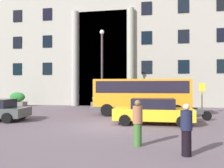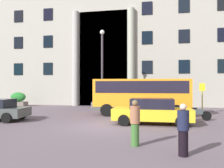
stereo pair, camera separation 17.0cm
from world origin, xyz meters
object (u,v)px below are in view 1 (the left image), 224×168
(hedge_planter_far_east, at_px, (17,100))
(parked_sedan_second, at_px, (153,111))
(hedge_planter_entrance_left, at_px, (170,102))
(hedge_planter_east, at_px, (100,101))
(scooter_by_planter, at_px, (195,113))
(bus_stop_sign, at_px, (202,95))
(orange_minibus, at_px, (142,94))
(lamppost_plaza_centre, at_px, (102,63))
(pedestrian_man_red_shirt, at_px, (186,130))
(pedestrian_woman_with_bag, at_px, (138,123))

(hedge_planter_far_east, height_order, parked_sedan_second, hedge_planter_far_east)
(hedge_planter_entrance_left, height_order, hedge_planter_east, hedge_planter_entrance_left)
(scooter_by_planter, bearing_deg, parked_sedan_second, -155.84)
(bus_stop_sign, bearing_deg, orange_minibus, -160.17)
(hedge_planter_east, distance_m, hedge_planter_far_east, 9.23)
(hedge_planter_entrance_left, distance_m, hedge_planter_far_east, 16.09)
(bus_stop_sign, xyz_separation_m, hedge_planter_entrance_left, (-2.27, 3.49, -0.84))
(orange_minibus, bearing_deg, lamppost_plaza_centre, 141.64)
(pedestrian_man_red_shirt, bearing_deg, hedge_planter_entrance_left, -177.26)
(pedestrian_woman_with_bag, bearing_deg, hedge_planter_far_east, 106.42)
(hedge_planter_east, height_order, hedge_planter_far_east, hedge_planter_far_east)
(bus_stop_sign, xyz_separation_m, hedge_planter_far_east, (-18.36, 3.53, -0.77))
(hedge_planter_entrance_left, height_order, lamppost_plaza_centre, lamppost_plaza_centre)
(parked_sedan_second, distance_m, lamppost_plaza_centre, 9.06)
(hedge_planter_far_east, relative_size, parked_sedan_second, 0.41)
(orange_minibus, height_order, scooter_by_planter, orange_minibus)
(hedge_planter_far_east, bearing_deg, parked_sedan_second, -32.82)
(hedge_planter_far_east, distance_m, parked_sedan_second, 17.32)
(hedge_planter_entrance_left, relative_size, hedge_planter_east, 1.16)
(lamppost_plaza_centre, bearing_deg, pedestrian_man_red_shirt, -66.44)
(orange_minibus, relative_size, pedestrian_woman_with_bag, 4.23)
(scooter_by_planter, height_order, pedestrian_man_red_shirt, pedestrian_man_red_shirt)
(orange_minibus, bearing_deg, scooter_by_planter, -35.12)
(pedestrian_man_red_shirt, bearing_deg, pedestrian_woman_with_bag, -116.33)
(hedge_planter_east, xyz_separation_m, hedge_planter_far_east, (-9.23, -0.01, 0.10))
(pedestrian_woman_with_bag, height_order, lamppost_plaza_centre, lamppost_plaza_centre)
(orange_minibus, distance_m, pedestrian_woman_with_bag, 9.28)
(hedge_planter_far_east, relative_size, pedestrian_woman_with_bag, 1.09)
(hedge_planter_entrance_left, bearing_deg, parked_sedan_second, -99.31)
(orange_minibus, height_order, parked_sedan_second, orange_minibus)
(orange_minibus, height_order, pedestrian_woman_with_bag, orange_minibus)
(hedge_planter_entrance_left, bearing_deg, orange_minibus, -114.87)
(scooter_by_planter, bearing_deg, hedge_planter_east, 125.34)
(bus_stop_sign, relative_size, hedge_planter_entrance_left, 1.18)
(pedestrian_woman_with_bag, bearing_deg, pedestrian_man_red_shirt, -58.54)
(bus_stop_sign, height_order, hedge_planter_entrance_left, bus_stop_sign)
(pedestrian_man_red_shirt, xyz_separation_m, lamppost_plaza_centre, (-5.66, 12.99, 3.45))
(orange_minibus, height_order, lamppost_plaza_centre, lamppost_plaza_centre)
(parked_sedan_second, height_order, scooter_by_planter, parked_sedan_second)
(hedge_planter_east, bearing_deg, hedge_planter_far_east, -179.96)
(scooter_by_planter, xyz_separation_m, pedestrian_man_red_shirt, (-1.55, -7.87, 0.36))
(hedge_planter_far_east, bearing_deg, pedestrian_man_red_shirt, -44.58)
(pedestrian_woman_with_bag, bearing_deg, hedge_planter_entrance_left, 54.17)
(pedestrian_man_red_shirt, bearing_deg, hedge_planter_east, -152.99)
(bus_stop_sign, relative_size, scooter_by_planter, 1.21)
(hedge_planter_east, relative_size, hedge_planter_far_east, 0.97)
(hedge_planter_entrance_left, height_order, pedestrian_man_red_shirt, pedestrian_man_red_shirt)
(pedestrian_man_red_shirt, distance_m, lamppost_plaza_centre, 14.58)
(hedge_planter_far_east, bearing_deg, hedge_planter_east, 0.04)
(hedge_planter_entrance_left, relative_size, lamppost_plaza_centre, 0.28)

